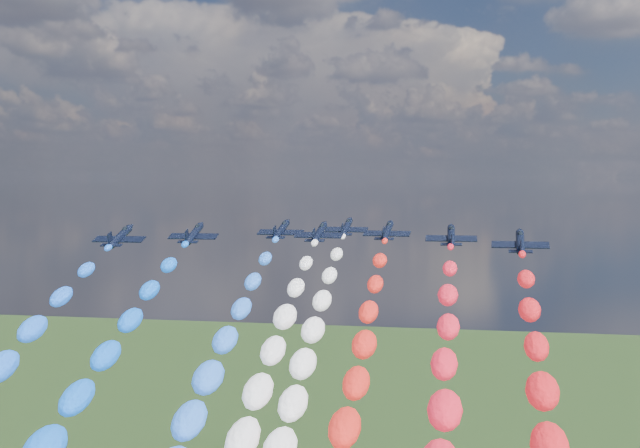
# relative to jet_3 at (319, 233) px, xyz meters

# --- Properties ---
(jet_0) EXTENTS (9.28, 12.57, 6.16)m
(jet_0) POSITION_rel_jet_3_xyz_m (-32.88, -16.21, 0.00)
(jet_0) COLOR black
(jet_1) EXTENTS (9.46, 12.70, 6.16)m
(jet_1) POSITION_rel_jet_3_xyz_m (-22.35, -7.11, 0.00)
(jet_1) COLOR black
(jet_2) EXTENTS (9.82, 12.95, 6.16)m
(jet_2) POSITION_rel_jet_3_xyz_m (-8.87, 6.33, 0.00)
(jet_2) COLOR black
(jet_3) EXTENTS (9.70, 12.87, 6.16)m
(jet_3) POSITION_rel_jet_3_xyz_m (0.00, 0.00, 0.00)
(jet_3) COLOR black
(jet_4) EXTENTS (9.52, 12.74, 6.16)m
(jet_4) POSITION_rel_jet_3_xyz_m (2.69, 17.07, 0.00)
(jet_4) COLOR black
(trail_4) EXTENTS (6.11, 114.20, 57.18)m
(trail_4) POSITION_rel_jet_3_xyz_m (2.69, -41.90, -27.06)
(trail_4) COLOR white
(jet_5) EXTENTS (9.81, 12.94, 6.16)m
(jet_5) POSITION_rel_jet_3_xyz_m (12.24, 6.59, 0.00)
(jet_5) COLOR black
(jet_6) EXTENTS (9.36, 12.62, 6.16)m
(jet_6) POSITION_rel_jet_3_xyz_m (24.71, -4.20, 0.00)
(jet_6) COLOR black
(jet_7) EXTENTS (9.61, 12.80, 6.16)m
(jet_7) POSITION_rel_jet_3_xyz_m (35.95, -16.08, 0.00)
(jet_7) COLOR black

